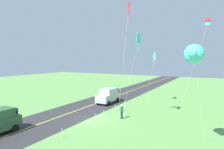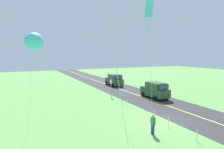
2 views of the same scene
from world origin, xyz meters
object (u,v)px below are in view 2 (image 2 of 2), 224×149
object	(u,v)px
kite_cyan_top	(34,42)
kite_red_low	(149,11)
person_adult_near	(153,124)
car_parked_east_far	(114,80)
stop_sign	(111,84)
car_suv_foreground	(155,90)

from	to	relation	value
kite_cyan_top	kite_red_low	bearing A→B (deg)	-132.40
person_adult_near	kite_cyan_top	xyz separation A→B (m)	(4.71, 7.94, 6.28)
kite_cyan_top	person_adult_near	bearing A→B (deg)	-120.64
person_adult_near	kite_red_low	size ratio (longest dim) A/B	0.16
person_adult_near	kite_cyan_top	world-z (taller)	kite_cyan_top
person_adult_near	car_parked_east_far	bearing A→B (deg)	173.45
stop_sign	kite_red_low	world-z (taller)	kite_red_low
car_suv_foreground	kite_red_low	distance (m)	16.40
kite_red_low	kite_cyan_top	size ratio (longest dim) A/B	1.25
kite_red_low	kite_cyan_top	world-z (taller)	kite_red_low
car_parked_east_far	kite_cyan_top	distance (m)	23.76
car_suv_foreground	person_adult_near	xyz separation A→B (m)	(-9.78, 7.90, -0.29)
car_suv_foreground	kite_red_low	xyz separation A→B (m)	(-11.00, 9.35, 7.79)
car_suv_foreground	kite_cyan_top	size ratio (longest dim) A/B	0.56
stop_sign	person_adult_near	xyz separation A→B (m)	(-13.49, 2.85, -0.94)
stop_sign	kite_cyan_top	size ratio (longest dim) A/B	0.33
stop_sign	kite_cyan_top	xyz separation A→B (m)	(-8.79, 10.79, 5.34)
car_parked_east_far	person_adult_near	world-z (taller)	car_parked_east_far
car_parked_east_far	kite_cyan_top	world-z (taller)	kite_cyan_top
person_adult_near	kite_red_low	xyz separation A→B (m)	(-1.22, 1.46, 8.07)
kite_red_low	kite_cyan_top	xyz separation A→B (m)	(5.93, 6.49, -1.79)
kite_red_low	stop_sign	bearing A→B (deg)	-16.30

